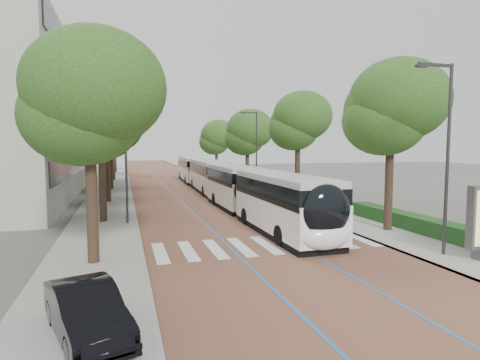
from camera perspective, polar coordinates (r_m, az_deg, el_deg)
name	(u,v)px	position (r m, az deg, el deg)	size (l,w,h in m)	color
ground	(270,251)	(18.45, 4.25, -10.03)	(160.00, 160.00, 0.00)	#51544C
road	(170,179)	(57.22, -9.98, 0.14)	(11.00, 140.00, 0.02)	brown
sidewalk_left	(114,180)	(56.88, -17.51, 0.01)	(4.00, 140.00, 0.12)	gray
sidewalk_right	(221,177)	(58.52, -2.66, 0.37)	(4.00, 140.00, 0.12)	gray
kerb_left	(128,180)	(56.87, -15.59, 0.05)	(0.20, 140.00, 0.14)	gray
kerb_right	(209,178)	(58.10, -4.48, 0.32)	(0.20, 140.00, 0.14)	gray
zebra_crossing	(266,245)	(19.42, 3.76, -9.19)	(10.55, 3.60, 0.01)	silver
lane_line_left	(158,179)	(57.06, -11.57, 0.12)	(0.12, 126.00, 0.01)	#2368B3
lane_line_right	(181,179)	(57.42, -8.39, 0.19)	(0.12, 126.00, 0.01)	#2368B3
hedge	(435,228)	(23.09, 26.05, -6.15)	(1.20, 14.00, 0.80)	#174419
streetlight_near	(445,144)	(18.81, 27.11, 4.57)	(1.82, 0.20, 8.00)	#303032
streetlight_far	(255,145)	(40.77, 2.12, 5.05)	(1.82, 0.20, 8.00)	#303032
lamp_post_left	(126,156)	(24.68, -15.92, 3.27)	(0.14, 0.14, 8.00)	#303032
trees_left	(109,126)	(43.54, -18.07, 7.32)	(6.48, 60.61, 10.32)	black
trees_right	(261,132)	(42.41, 2.95, 6.87)	(5.50, 47.38, 8.84)	black
lead_bus	(259,196)	(25.12, 2.77, -2.22)	(2.73, 18.42, 3.20)	black
bus_queued_0	(210,176)	(40.70, -4.31, 0.54)	(2.91, 12.47, 3.20)	white
bus_queued_1	(192,169)	(52.93, -6.83, 1.55)	(3.07, 12.50, 3.20)	white
parked_car	(86,311)	(10.88, -21.00, -16.95)	(1.38, 3.97, 1.31)	black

